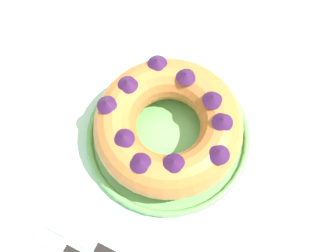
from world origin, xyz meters
The scene contains 5 objects.
ground_plane centered at (0.00, 0.00, 0.00)m, with size 8.00×8.00×0.00m, color brown.
dining_table centered at (0.00, 0.00, 0.66)m, with size 1.30×1.08×0.75m.
serving_dish centered at (0.00, 0.03, 0.76)m, with size 0.30×0.30×0.02m.
bundt_cake centered at (0.00, 0.03, 0.81)m, with size 0.26×0.26×0.09m.
cake_knife centered at (-0.23, 0.05, 0.76)m, with size 0.02×0.18×0.01m.
Camera 1 is at (-0.24, -0.08, 1.44)m, focal length 42.00 mm.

